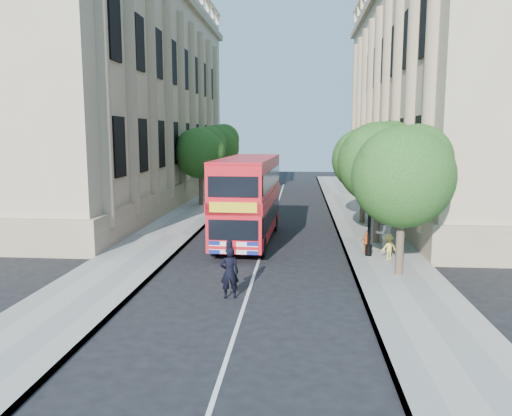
% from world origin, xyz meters
% --- Properties ---
extents(ground, '(120.00, 120.00, 0.00)m').
position_xyz_m(ground, '(0.00, 0.00, 0.00)').
color(ground, black).
rests_on(ground, ground).
extents(pavement_right, '(3.50, 80.00, 0.12)m').
position_xyz_m(pavement_right, '(5.75, 10.00, 0.06)').
color(pavement_right, gray).
rests_on(pavement_right, ground).
extents(pavement_left, '(3.50, 80.00, 0.12)m').
position_xyz_m(pavement_left, '(-5.75, 10.00, 0.06)').
color(pavement_left, gray).
rests_on(pavement_left, ground).
extents(building_right, '(12.00, 38.00, 18.00)m').
position_xyz_m(building_right, '(13.80, 24.00, 9.00)').
color(building_right, tan).
rests_on(building_right, ground).
extents(building_left, '(12.00, 38.00, 18.00)m').
position_xyz_m(building_left, '(-13.80, 24.00, 9.00)').
color(building_left, tan).
rests_on(building_left, ground).
extents(tree_right_near, '(4.00, 4.00, 6.08)m').
position_xyz_m(tree_right_near, '(5.84, 3.03, 4.25)').
color(tree_right_near, '#473828').
rests_on(tree_right_near, ground).
extents(tree_right_mid, '(4.20, 4.20, 6.37)m').
position_xyz_m(tree_right_mid, '(5.84, 9.03, 4.45)').
color(tree_right_mid, '#473828').
rests_on(tree_right_mid, ground).
extents(tree_right_far, '(4.00, 4.00, 6.15)m').
position_xyz_m(tree_right_far, '(5.84, 15.03, 4.31)').
color(tree_right_far, '#473828').
rests_on(tree_right_far, ground).
extents(tree_left_far, '(4.00, 4.00, 6.30)m').
position_xyz_m(tree_left_far, '(-5.96, 22.03, 4.44)').
color(tree_left_far, '#473828').
rests_on(tree_left_far, ground).
extents(tree_left_back, '(4.20, 4.20, 6.65)m').
position_xyz_m(tree_left_back, '(-5.96, 30.03, 4.71)').
color(tree_left_back, '#473828').
rests_on(tree_left_back, ground).
extents(lamp_post, '(0.32, 0.32, 5.16)m').
position_xyz_m(lamp_post, '(5.00, 6.00, 2.51)').
color(lamp_post, black).
rests_on(lamp_post, pavement_right).
extents(double_decker_bus, '(2.87, 9.57, 4.38)m').
position_xyz_m(double_decker_bus, '(-0.88, 9.05, 2.42)').
color(double_decker_bus, red).
rests_on(double_decker_bus, ground).
extents(box_van, '(1.96, 4.54, 2.57)m').
position_xyz_m(box_van, '(-2.90, 14.90, 1.26)').
color(box_van, black).
rests_on(box_van, ground).
extents(police_constable, '(0.75, 0.59, 1.82)m').
position_xyz_m(police_constable, '(-0.59, -0.18, 0.91)').
color(police_constable, black).
rests_on(police_constable, ground).
extents(woman_pedestrian, '(1.03, 0.90, 1.82)m').
position_xyz_m(woman_pedestrian, '(5.83, 6.72, 1.03)').
color(woman_pedestrian, beige).
rests_on(woman_pedestrian, pavement_right).
extents(child_a, '(0.66, 0.41, 1.05)m').
position_xyz_m(child_a, '(4.96, 6.46, 0.64)').
color(child_a, orange).
rests_on(child_a, pavement_right).
extents(child_b, '(0.84, 0.68, 1.14)m').
position_xyz_m(child_b, '(5.79, 5.31, 0.69)').
color(child_b, '#E6CB4E').
rests_on(child_b, pavement_right).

